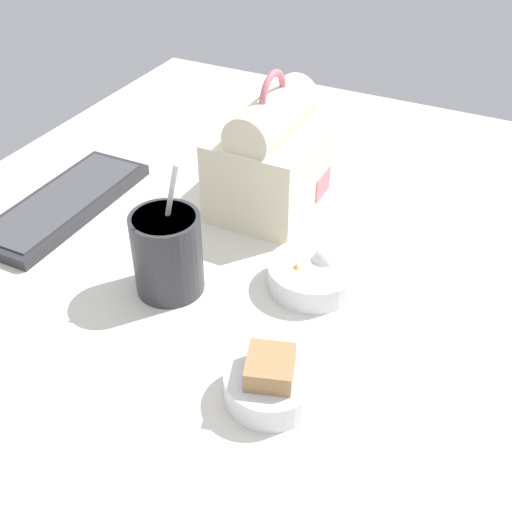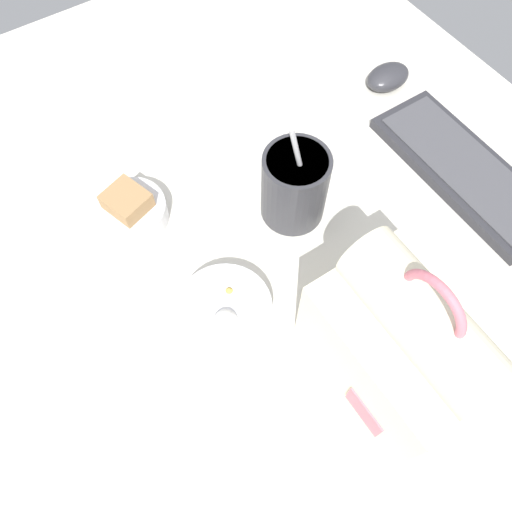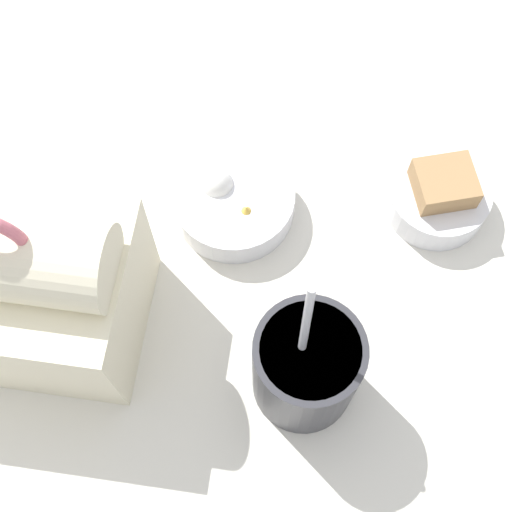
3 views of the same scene
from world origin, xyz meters
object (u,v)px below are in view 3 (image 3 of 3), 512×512
soup_cup (306,367)px  bento_bowl_snacks (234,201)px  lunch_bag (19,284)px  bento_bowl_sandwich (438,196)px

soup_cup → bento_bowl_snacks: bearing=-62.2°
bento_bowl_snacks → soup_cup: bearing=117.8°
lunch_bag → bento_bowl_sandwich: size_ratio=2.17×
soup_cup → bento_bowl_snacks: (9.29, -17.59, -4.21)cm
bento_bowl_sandwich → bento_bowl_snacks: bento_bowl_sandwich is taller
lunch_bag → bento_bowl_sandwich: lunch_bag is taller
bento_bowl_sandwich → bento_bowl_snacks: bearing=9.2°
lunch_bag → bento_bowl_snacks: 23.16cm
soup_cup → bento_bowl_sandwich: (-11.68, -21.00, -3.84)cm
lunch_bag → bento_bowl_snacks: (-16.88, -14.37, -6.71)cm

